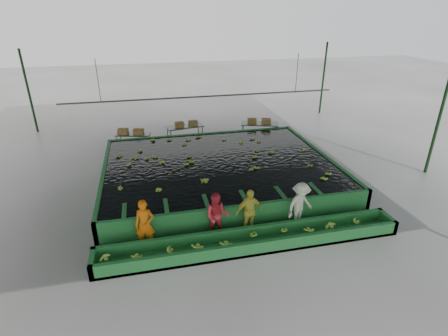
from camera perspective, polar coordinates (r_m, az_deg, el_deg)
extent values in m
plane|color=gray|center=(14.61, 0.45, -4.37)|extent=(80.00, 80.00, 0.00)
cube|color=slate|center=(12.95, 0.52, 15.38)|extent=(20.00, 22.00, 0.04)
cube|color=black|center=(15.54, -0.84, 0.99)|extent=(9.70, 7.70, 0.00)
cylinder|color=#59605B|center=(18.14, -3.30, 11.58)|extent=(0.08, 0.08, 14.00)
cylinder|color=#59605B|center=(17.80, -19.88, 13.24)|extent=(0.04, 0.04, 2.00)
cylinder|color=#59605B|center=(19.42, 11.82, 14.99)|extent=(0.04, 0.04, 2.00)
imported|color=orange|center=(11.46, -12.80, -9.00)|extent=(0.66, 0.48, 1.69)
imported|color=red|center=(11.65, -1.12, -7.85)|extent=(0.93, 0.81, 1.65)
imported|color=#D5D140|center=(11.88, 4.11, -7.14)|extent=(1.04, 0.59, 1.67)
imported|color=beige|center=(12.49, 12.33, -5.93)|extent=(1.25, 0.99, 1.69)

